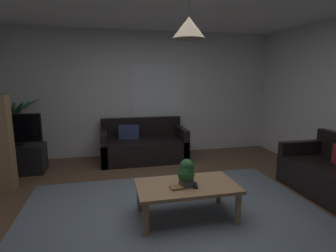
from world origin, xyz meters
TOP-DOWN VIEW (x-y plane):
  - floor at (0.00, 0.00)m, footprint 5.67×5.52m
  - rug at (0.00, -0.20)m, footprint 3.68×3.03m
  - wall_back at (0.00, 2.79)m, footprint 5.79×0.06m
  - window_pane at (0.36, 2.76)m, footprint 1.11×0.01m
  - couch_under_window at (-0.06, 2.28)m, footprint 1.66×0.83m
  - coffee_table at (0.14, -0.07)m, footprint 1.17×0.66m
  - book_on_table_0 at (-0.01, -0.16)m, footprint 0.15×0.13m
  - remote_on_table_0 at (0.22, -0.14)m, footprint 0.08×0.17m
  - potted_plant_on_table at (0.12, -0.11)m, footprint 0.20×0.21m
  - tv_stand at (-2.28, 2.01)m, footprint 0.90×0.44m
  - tv at (-2.28, 1.99)m, footprint 0.88×0.16m
  - potted_palm_corner at (-2.40, 2.55)m, footprint 0.89×0.80m
  - pendant_lamp at (0.14, -0.07)m, footprint 0.35×0.35m

SIDE VIEW (x-z plane):
  - floor at x=0.00m, z-range -0.02..0.00m
  - rug at x=0.00m, z-range 0.00..0.01m
  - tv_stand at x=-2.28m, z-range 0.00..0.50m
  - couch_under_window at x=-0.06m, z-range -0.14..0.68m
  - coffee_table at x=0.14m, z-range 0.15..0.56m
  - remote_on_table_0 at x=0.22m, z-range 0.41..0.44m
  - book_on_table_0 at x=-0.01m, z-range 0.41..0.44m
  - potted_plant_on_table at x=0.12m, z-range 0.42..0.74m
  - potted_palm_corner at x=-2.40m, z-range -0.01..1.31m
  - tv at x=-2.28m, z-range 0.51..1.05m
  - wall_back at x=0.00m, z-range 0.00..2.58m
  - window_pane at x=0.36m, z-range 0.78..1.90m
  - pendant_lamp at x=0.14m, z-range 1.90..2.43m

